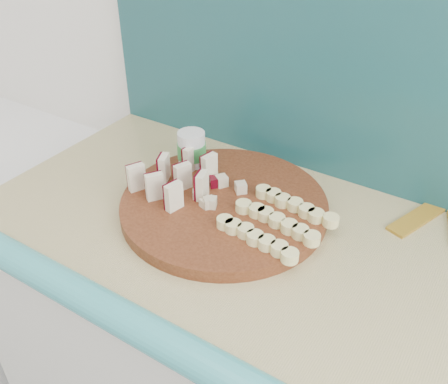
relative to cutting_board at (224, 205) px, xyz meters
name	(u,v)px	position (x,y,z in m)	size (l,w,h in m)	color
cutting_board	(224,205)	(0.00, 0.00, 0.00)	(0.43, 0.43, 0.03)	#431D0E
apple_wedges	(176,176)	(-0.11, -0.02, 0.04)	(0.16, 0.17, 0.06)	beige
apple_chunks	(214,191)	(-0.03, 0.00, 0.02)	(0.06, 0.06, 0.02)	beige
banana_slices	(277,221)	(0.13, -0.02, 0.02)	(0.20, 0.18, 0.02)	#F3E794
canister	(192,153)	(-0.14, 0.08, 0.04)	(0.07, 0.07, 0.11)	silver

